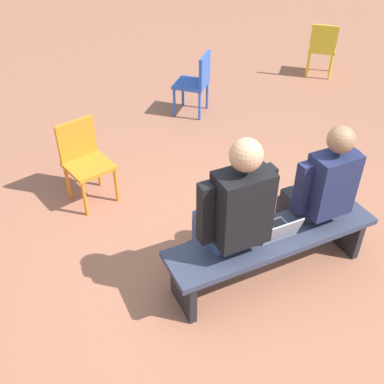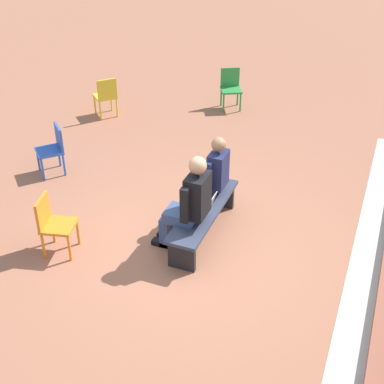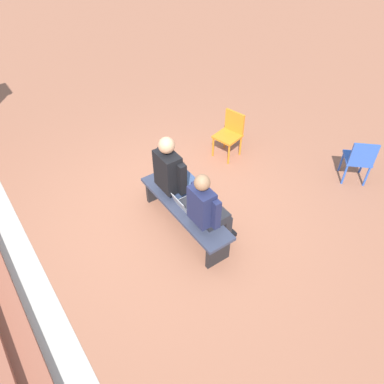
# 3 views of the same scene
# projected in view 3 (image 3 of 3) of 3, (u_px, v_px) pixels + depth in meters

# --- Properties ---
(ground_plane) EXTENTS (60.00, 60.00, 0.00)m
(ground_plane) POSITION_uv_depth(u_px,v_px,m) (175.00, 214.00, 5.90)
(ground_plane) COLOR #9E6047
(concrete_strip) EXTENTS (8.31, 0.40, 0.01)m
(concrete_strip) POSITION_uv_depth(u_px,v_px,m) (40.00, 301.00, 4.75)
(concrete_strip) COLOR #B7B2A8
(concrete_strip) RESTS_ON ground
(bench) EXTENTS (1.80, 0.44, 0.45)m
(bench) POSITION_uv_depth(u_px,v_px,m) (185.00, 210.00, 5.47)
(bench) COLOR #33384C
(bench) RESTS_ON ground
(person_student) EXTENTS (0.54, 0.68, 1.34)m
(person_student) POSITION_uv_depth(u_px,v_px,m) (208.00, 209.00, 4.97)
(person_student) COLOR #232328
(person_student) RESTS_ON ground
(person_adult) EXTENTS (0.60, 0.76, 1.44)m
(person_adult) POSITION_uv_depth(u_px,v_px,m) (175.00, 175.00, 5.44)
(person_adult) COLOR #384C75
(person_adult) RESTS_ON ground
(laptop) EXTENTS (0.32, 0.29, 0.21)m
(laptop) POSITION_uv_depth(u_px,v_px,m) (184.00, 204.00, 5.36)
(laptop) COLOR #9EA0A5
(laptop) RESTS_ON bench
(plastic_chair_foreground) EXTENTS (0.59, 0.59, 0.84)m
(plastic_chair_foreground) POSITION_uv_depth(u_px,v_px,m) (359.00, 158.00, 6.19)
(plastic_chair_foreground) COLOR #2D56B7
(plastic_chair_foreground) RESTS_ON ground
(plastic_chair_near_bench_right) EXTENTS (0.51, 0.51, 0.84)m
(plastic_chair_near_bench_right) POSITION_uv_depth(u_px,v_px,m) (230.00, 132.00, 6.78)
(plastic_chair_near_bench_right) COLOR orange
(plastic_chair_near_bench_right) RESTS_ON ground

